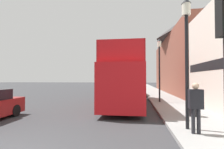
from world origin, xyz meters
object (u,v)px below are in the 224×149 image
(parked_car_ahead_of_bus, at_px, (137,90))
(pedestrian_second, at_px, (196,103))
(tour_bus, at_px, (126,81))
(lamp_post_second, at_px, (159,59))
(litter_bin, at_px, (193,107))
(lamp_post_nearest, at_px, (187,39))

(parked_car_ahead_of_bus, bearing_deg, pedestrian_second, -83.23)
(tour_bus, distance_m, pedestrian_second, 7.71)
(lamp_post_second, bearing_deg, parked_car_ahead_of_bus, 106.44)
(parked_car_ahead_of_bus, relative_size, litter_bin, 4.55)
(litter_bin, bearing_deg, parked_car_ahead_of_bus, 103.23)
(tour_bus, height_order, litter_bin, tour_bus)
(parked_car_ahead_of_bus, relative_size, lamp_post_second, 0.80)
(parked_car_ahead_of_bus, xyz_separation_m, pedestrian_second, (1.91, -14.49, 0.50))
(lamp_post_second, bearing_deg, tour_bus, -155.94)
(pedestrian_second, relative_size, litter_bin, 1.94)
(tour_bus, relative_size, lamp_post_second, 1.96)
(pedestrian_second, xyz_separation_m, lamp_post_nearest, (-0.12, 0.57, 2.37))
(tour_bus, relative_size, lamp_post_nearest, 2.04)
(lamp_post_second, bearing_deg, litter_bin, -80.51)
(lamp_post_nearest, relative_size, lamp_post_second, 0.96)
(tour_bus, relative_size, parked_car_ahead_of_bus, 2.46)
(lamp_post_nearest, height_order, litter_bin, lamp_post_nearest)
(parked_car_ahead_of_bus, height_order, lamp_post_second, lamp_post_second)
(tour_bus, bearing_deg, parked_car_ahead_of_bus, 83.64)
(pedestrian_second, bearing_deg, litter_bin, 74.77)
(lamp_post_nearest, bearing_deg, tour_bus, 111.97)
(lamp_post_nearest, xyz_separation_m, litter_bin, (0.93, 2.38, -2.95))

